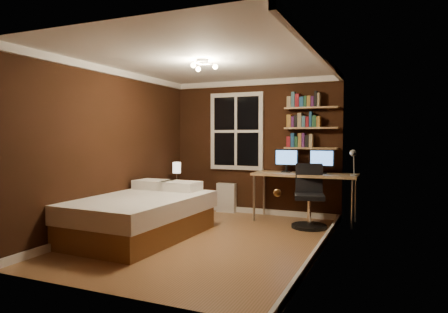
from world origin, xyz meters
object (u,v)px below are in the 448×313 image
at_px(desk_lamp, 353,162).
at_px(office_chair, 309,203).
at_px(bed, 137,215).
at_px(bedside_lamp, 177,174).
at_px(monitor_left, 287,161).
at_px(monitor_right, 322,162).
at_px(desk, 305,177).
at_px(nightstand, 177,200).
at_px(radiator, 226,198).

height_order(desk_lamp, office_chair, desk_lamp).
xyz_separation_m(bed, bedside_lamp, (-0.26, 1.61, 0.45)).
xyz_separation_m(bedside_lamp, desk_lamp, (3.09, 0.20, 0.28)).
relative_size(bedside_lamp, office_chair, 0.43).
height_order(monitor_left, monitor_right, same).
relative_size(monitor_left, desk_lamp, 0.95).
height_order(desk, monitor_right, monitor_right).
relative_size(nightstand, desk, 0.31).
bearing_deg(office_chair, radiator, 145.37).
relative_size(nightstand, bedside_lamp, 1.25).
distance_m(desk, office_chair, 0.57).
height_order(bed, monitor_right, monitor_right).
bearing_deg(nightstand, monitor_right, 23.96).
distance_m(desk, monitor_right, 0.39).
bearing_deg(radiator, desk, -8.85).
bearing_deg(desk_lamp, bed, -147.37).
xyz_separation_m(nightstand, monitor_right, (2.55, 0.46, 0.76)).
height_order(desk, office_chair, office_chair).
height_order(nightstand, bedside_lamp, bedside_lamp).
xyz_separation_m(desk, monitor_left, (-0.34, 0.09, 0.26)).
xyz_separation_m(desk_lamp, office_chair, (-0.65, -0.22, -0.66)).
height_order(bed, radiator, bed).
bearing_deg(office_chair, monitor_left, 121.66).
distance_m(bed, radiator, 2.28).
distance_m(nightstand, radiator, 0.96).
bearing_deg(bedside_lamp, bed, -80.69).
relative_size(nightstand, monitor_right, 1.30).
relative_size(bed, desk, 1.28).
height_order(radiator, monitor_right, monitor_right).
height_order(nightstand, office_chair, office_chair).
xyz_separation_m(bed, desk_lamp, (2.83, 1.81, 0.73)).
bearing_deg(desk_lamp, office_chair, -161.07).
relative_size(radiator, desk, 0.32).
xyz_separation_m(monitor_right, office_chair, (-0.11, -0.49, -0.64)).
bearing_deg(desk, bedside_lamp, -170.66).
height_order(radiator, monitor_left, monitor_left).
bearing_deg(monitor_left, desk_lamp, -13.08).
relative_size(bed, monitor_right, 5.29).
height_order(nightstand, monitor_right, monitor_right).
xyz_separation_m(radiator, desk, (1.55, -0.24, 0.49)).
relative_size(radiator, monitor_right, 1.33).
relative_size(desk, monitor_left, 4.15).
bearing_deg(bed, nightstand, 101.37).
bearing_deg(nightstand, bed, -67.01).
distance_m(bed, desk_lamp, 3.44).
relative_size(radiator, office_chair, 0.55).
bearing_deg(bed, desk, 46.62).
height_order(nightstand, radiator, radiator).
bearing_deg(desk, bed, -135.45).
distance_m(bed, office_chair, 2.70).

